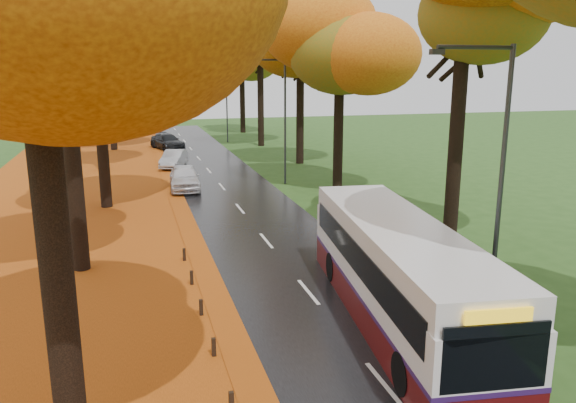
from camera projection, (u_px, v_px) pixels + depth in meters
name	position (u px, v px, depth m)	size (l,w,h in m)	color
road	(236.00, 205.00, 31.08)	(6.50, 90.00, 0.04)	black
centre_line	(236.00, 204.00, 31.08)	(0.12, 90.00, 0.01)	silver
leaf_verge	(63.00, 216.00, 28.70)	(12.00, 90.00, 0.02)	#84370C
leaf_drift	(181.00, 208.00, 30.27)	(0.90, 90.00, 0.01)	#BA5413
trees_left	(88.00, 25.00, 28.91)	(9.20, 74.00, 13.88)	black
trees_right	(349.00, 28.00, 32.55)	(9.30, 74.20, 13.96)	black
streetlamp_near	(494.00, 170.00, 15.13)	(2.45, 0.18, 8.00)	#333538
streetlamp_mid	(281.00, 111.00, 35.72)	(2.45, 0.18, 8.00)	#333538
streetlamp_far	(224.00, 96.00, 56.31)	(2.45, 0.18, 8.00)	#333538
bus	(398.00, 271.00, 16.46)	(3.96, 11.50, 2.96)	#4B0B0C
car_white	(184.00, 177.00, 34.75)	(1.80, 4.46, 1.52)	silver
car_silver	(174.00, 159.00, 42.56)	(1.38, 3.97, 1.31)	#A3A6AB
car_dark	(167.00, 142.00, 52.21)	(1.96, 4.82, 1.40)	black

